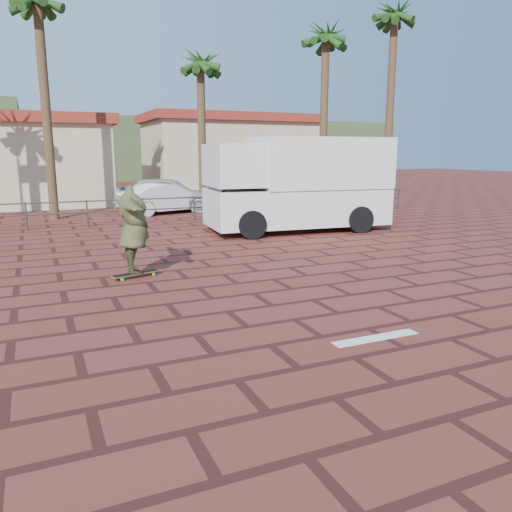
{
  "coord_description": "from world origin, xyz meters",
  "views": [
    {
      "loc": [
        -3.69,
        -6.78,
        2.65
      ],
      "look_at": [
        -0.07,
        1.38,
        0.8
      ],
      "focal_mm": 35.0,
      "sensor_mm": 36.0,
      "label": 1
    }
  ],
  "objects_px": {
    "skateboarder": "(134,230)",
    "car_white": "(166,198)",
    "car_silver": "(167,194)",
    "longboard": "(136,274)",
    "campervan": "(298,182)"
  },
  "relations": [
    {
      "from": "skateboarder",
      "to": "car_white",
      "type": "relative_size",
      "value": 0.57
    },
    {
      "from": "car_silver",
      "to": "longboard",
      "type": "bearing_deg",
      "value": -175.96
    },
    {
      "from": "car_white",
      "to": "campervan",
      "type": "bearing_deg",
      "value": -172.13
    },
    {
      "from": "skateboarder",
      "to": "car_silver",
      "type": "height_order",
      "value": "skateboarder"
    },
    {
      "from": "campervan",
      "to": "car_silver",
      "type": "xyz_separation_m",
      "value": [
        -2.72,
        7.5,
        -0.86
      ]
    },
    {
      "from": "car_silver",
      "to": "campervan",
      "type": "bearing_deg",
      "value": -138.83
    },
    {
      "from": "campervan",
      "to": "car_silver",
      "type": "relative_size",
      "value": 1.34
    },
    {
      "from": "longboard",
      "to": "campervan",
      "type": "distance_m",
      "value": 8.02
    },
    {
      "from": "skateboarder",
      "to": "campervan",
      "type": "height_order",
      "value": "campervan"
    },
    {
      "from": "skateboarder",
      "to": "car_white",
      "type": "bearing_deg",
      "value": -17.47
    },
    {
      "from": "longboard",
      "to": "car_white",
      "type": "relative_size",
      "value": 0.27
    },
    {
      "from": "longboard",
      "to": "campervan",
      "type": "xyz_separation_m",
      "value": [
        6.44,
        4.51,
        1.57
      ]
    },
    {
      "from": "longboard",
      "to": "campervan",
      "type": "height_order",
      "value": "campervan"
    },
    {
      "from": "longboard",
      "to": "car_white",
      "type": "distance_m",
      "value": 11.81
    },
    {
      "from": "longboard",
      "to": "car_white",
      "type": "height_order",
      "value": "car_white"
    }
  ]
}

